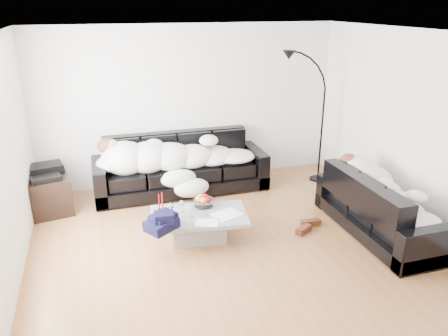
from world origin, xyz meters
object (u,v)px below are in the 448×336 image
object	(u,v)px
wine_glass_b	(171,210)
av_cabinet	(50,192)
coffee_table	(199,227)
candle_right	(162,202)
shoes	(307,226)
fruit_bowl	(203,200)
floor_lamp	(322,125)
wine_glass_a	(182,207)
candle_left	(159,202)
stereo	(46,171)
sofa_back	(180,164)
sleeper_right	(384,189)
sofa_right	(382,205)
wine_glass_c	(192,212)
sleeper_back	(181,153)

from	to	relation	value
wine_glass_b	av_cabinet	bearing A→B (deg)	136.90
coffee_table	candle_right	xyz separation A→B (m)	(-0.42, 0.24, 0.31)
wine_glass_b	shoes	distance (m)	1.87
fruit_bowl	floor_lamp	world-z (taller)	floor_lamp
coffee_table	floor_lamp	world-z (taller)	floor_lamp
wine_glass_a	wine_glass_b	size ratio (longest dim) A/B	0.87
candle_left	wine_glass_b	bearing A→B (deg)	-62.34
candle_left	stereo	size ratio (longest dim) A/B	0.51
coffee_table	wine_glass_b	world-z (taller)	wine_glass_b
candle_right	stereo	size ratio (longest dim) A/B	0.57
sofa_back	sleeper_right	size ratio (longest dim) A/B	1.62
candle_right	av_cabinet	bearing A→B (deg)	139.47
candle_left	shoes	size ratio (longest dim) A/B	0.52
floor_lamp	fruit_bowl	bearing A→B (deg)	-169.21
av_cabinet	stereo	xyz separation A→B (m)	(0.00, 0.00, 0.34)
sleeper_right	stereo	bearing A→B (deg)	64.50
coffee_table	fruit_bowl	size ratio (longest dim) A/B	4.67
wine_glass_a	sofa_right	bearing A→B (deg)	-14.28
wine_glass_a	wine_glass_c	bearing A→B (deg)	-63.37
candle_left	floor_lamp	size ratio (longest dim) A/B	0.12
wine_glass_c	stereo	bearing A→B (deg)	139.09
wine_glass_a	candle_right	xyz separation A→B (m)	(-0.23, 0.12, 0.05)
coffee_table	candle_right	bearing A→B (deg)	150.61
fruit_bowl	wine_glass_b	bearing A→B (deg)	-159.15
coffee_table	sleeper_back	bearing A→B (deg)	86.12
sofa_right	wine_glass_b	world-z (taller)	sofa_right
coffee_table	floor_lamp	bearing A→B (deg)	29.21
wine_glass_a	candle_left	size ratio (longest dim) A/B	0.72
wine_glass_b	sleeper_right	bearing A→B (deg)	-12.03
wine_glass_b	shoes	bearing A→B (deg)	-7.09
sleeper_back	candle_left	world-z (taller)	sleeper_back
stereo	wine_glass_a	bearing A→B (deg)	-51.46
wine_glass_a	av_cabinet	bearing A→B (deg)	141.04
shoes	wine_glass_b	bearing A→B (deg)	154.70
candle_left	sofa_back	bearing A→B (deg)	67.71
candle_right	coffee_table	bearing A→B (deg)	-29.39
shoes	sleeper_right	bearing A→B (deg)	-39.67
shoes	coffee_table	bearing A→B (deg)	154.84
sleeper_back	wine_glass_a	xyz separation A→B (m)	(-0.30, -1.48, -0.21)
sleeper_back	wine_glass_b	size ratio (longest dim) A/B	12.49
av_cabinet	floor_lamp	bearing A→B (deg)	-11.40
wine_glass_a	floor_lamp	bearing A→B (deg)	25.38
floor_lamp	stereo	bearing A→B (deg)	163.07
fruit_bowl	candle_left	bearing A→B (deg)	176.00
sofa_back	av_cabinet	bearing A→B (deg)	-175.67
wine_glass_c	av_cabinet	distance (m)	2.38
candle_left	av_cabinet	distance (m)	1.90
fruit_bowl	sofa_right	bearing A→B (deg)	-18.63
candle_left	sofa_right	bearing A→B (deg)	-15.75
coffee_table	wine_glass_c	size ratio (longest dim) A/B	7.89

